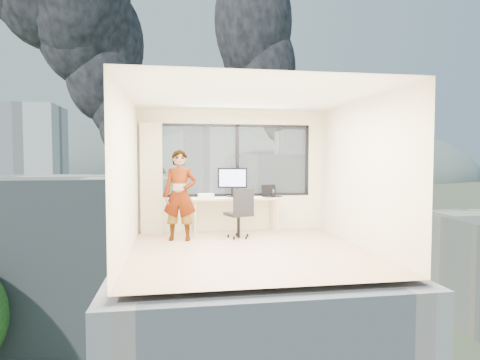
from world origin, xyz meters
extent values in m
cube|color=#D8B08C|center=(0.00, 0.00, 0.00)|extent=(4.00, 4.00, 0.01)
cube|color=white|center=(0.00, 0.00, 2.60)|extent=(4.00, 4.00, 0.01)
cube|color=beige|center=(0.00, -2.00, 1.30)|extent=(4.00, 0.01, 2.60)
cube|color=beige|center=(-2.00, 0.00, 1.30)|extent=(0.01, 4.00, 2.60)
cube|color=beige|center=(2.00, 0.00, 1.30)|extent=(0.01, 4.00, 2.60)
cube|color=beige|center=(-1.72, 1.88, 1.15)|extent=(0.45, 0.14, 2.30)
cube|color=tan|center=(0.00, 1.66, 0.38)|extent=(1.80, 0.60, 0.75)
imported|color=#2D2D33|center=(-1.15, 1.08, 0.86)|extent=(0.70, 0.52, 1.73)
cube|color=white|center=(-0.60, 1.86, 0.79)|extent=(0.34, 0.30, 0.08)
cube|color=black|center=(0.21, 1.52, 0.76)|extent=(0.12, 0.09, 0.01)
cylinder|color=black|center=(0.80, 1.56, 0.80)|extent=(0.08, 0.08, 0.09)
ellipsoid|color=#0B4342|center=(0.80, 1.86, 0.85)|extent=(0.25, 0.13, 0.19)
cube|color=#515B3D|center=(0.00, 120.00, -14.00)|extent=(400.00, 400.00, 0.04)
cube|color=beige|center=(-9.00, 30.00, -7.00)|extent=(16.00, 12.00, 14.00)
cube|color=silver|center=(12.00, 38.00, -6.00)|extent=(14.00, 13.00, 16.00)
cube|color=silver|center=(-35.00, 95.00, 0.00)|extent=(14.00, 14.00, 28.00)
cube|color=silver|center=(8.00, 120.00, 1.00)|extent=(13.00, 13.00, 30.00)
cube|color=silver|center=(45.00, 140.00, -1.00)|extent=(15.00, 15.00, 26.00)
cube|color=silver|center=(-60.00, 150.00, -3.00)|extent=(16.00, 14.00, 22.00)
ellipsoid|color=slate|center=(-120.00, 320.00, -14.00)|extent=(288.00, 216.00, 90.00)
ellipsoid|color=slate|center=(100.00, 320.00, -14.00)|extent=(300.00, 220.00, 96.00)
camera|label=1|loc=(-1.24, -6.66, 1.56)|focal=30.19mm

